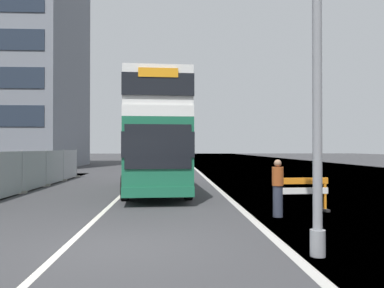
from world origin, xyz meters
name	(u,v)px	position (x,y,z in m)	size (l,w,h in m)	color
ground	(150,248)	(0.65, 0.08, -0.05)	(140.00, 280.00, 0.10)	#38383A
double_decker_bus	(156,136)	(0.32, 10.69, 2.64)	(3.20, 10.81, 4.96)	#196042
lamppost_foreground	(317,25)	(3.86, -0.87, 4.38)	(0.29, 0.70, 9.25)	gray
roadworks_barrier	(301,190)	(5.26, 4.33, 0.69)	(1.79, 0.56, 1.09)	orange
construction_site_fence	(35,171)	(-5.62, 11.64, 0.93)	(0.44, 17.20, 1.96)	#A8AAAD
car_oncoming_near	(165,159)	(0.45, 28.42, 1.02)	(2.10, 4.48, 2.15)	navy
car_receding_mid	(169,158)	(0.81, 36.98, 0.96)	(2.02, 4.26, 2.04)	silver
bare_tree_far_verge_near	(16,143)	(-14.15, 31.45, 2.51)	(3.42, 2.89, 5.06)	#4C3D2D
pedestrian_at_kerb	(278,188)	(4.25, 3.41, 0.86)	(0.34, 0.34, 1.70)	#2D3342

